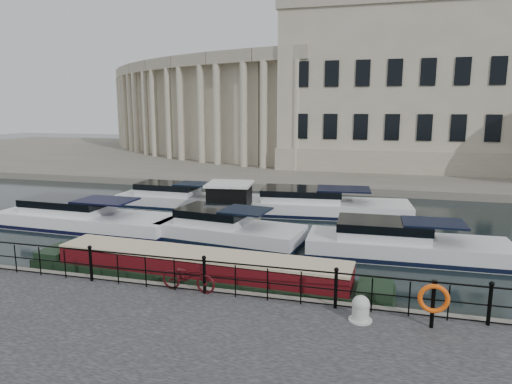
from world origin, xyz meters
TOP-DOWN VIEW (x-y plane):
  - ground_plane at (0.00, 0.00)m, footprint 160.00×160.00m
  - far_bank at (0.00, 39.00)m, footprint 120.00×42.00m
  - railing at (0.00, -2.25)m, footprint 24.14×0.14m
  - civic_building at (-1.00, 34.71)m, footprint 53.55×31.84m
  - bicycle at (-0.55, -2.21)m, footprint 1.85×0.75m
  - mooring_bollard at (4.73, -2.88)m, footprint 0.63×0.63m
  - life_ring_post at (6.54, -2.85)m, footprint 0.79×0.21m
  - narrowboat at (-0.93, -0.39)m, footprint 13.39×2.45m
  - harbour_hut at (-2.86, 8.87)m, footprint 3.63×3.15m
  - cabin_cruisers at (-2.16, 7.82)m, footprint 24.90×10.41m

SIDE VIEW (x-z plane):
  - ground_plane at x=0.00m, z-range 0.00..0.00m
  - far_bank at x=0.00m, z-range 0.00..0.55m
  - narrowboat at x=-0.93m, z-range -0.38..1.11m
  - cabin_cruisers at x=-2.16m, z-range -0.63..1.36m
  - mooring_bollard at x=4.73m, z-range 0.53..1.24m
  - harbour_hut at x=-2.86m, z-range -0.15..2.05m
  - bicycle at x=-0.55m, z-range 0.55..1.50m
  - railing at x=0.00m, z-range 0.59..1.81m
  - life_ring_post at x=6.54m, z-range 0.71..2.01m
  - civic_building at x=-1.00m, z-range -1.39..15.46m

